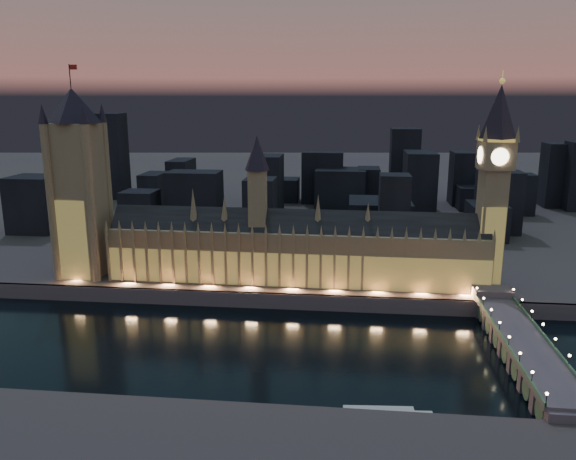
# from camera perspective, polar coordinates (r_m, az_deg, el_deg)

# --- Properties ---
(ground_plane) EXTENTS (2000.00, 2000.00, 0.00)m
(ground_plane) POSITION_cam_1_polar(r_m,az_deg,el_deg) (252.18, -2.52, -11.32)
(ground_plane) COLOR black
(ground_plane) RESTS_ON ground
(north_bank) EXTENTS (2000.00, 960.00, 8.00)m
(north_bank) POSITION_cam_1_polar(r_m,az_deg,el_deg) (754.02, 3.44, 5.65)
(north_bank) COLOR #443344
(north_bank) RESTS_ON ground
(embankment_wall) EXTENTS (2000.00, 2.50, 8.00)m
(embankment_wall) POSITION_cam_1_polar(r_m,az_deg,el_deg) (288.11, -1.30, -7.21)
(embankment_wall) COLOR #574E57
(embankment_wall) RESTS_ON ground
(palace_of_westminster) EXTENTS (202.00, 23.51, 78.00)m
(palace_of_westminster) POSITION_cam_1_polar(r_m,az_deg,el_deg) (300.05, 0.55, -1.87)
(palace_of_westminster) COLOR #947559
(palace_of_westminster) RESTS_ON north_bank
(victoria_tower) EXTENTS (31.68, 31.68, 113.81)m
(victoria_tower) POSITION_cam_1_polar(r_m,az_deg,el_deg) (325.46, -20.52, 5.30)
(victoria_tower) COLOR #947559
(victoria_tower) RESTS_ON north_bank
(elizabeth_tower) EXTENTS (18.00, 18.00, 109.73)m
(elizabeth_tower) POSITION_cam_1_polar(r_m,az_deg,el_deg) (299.45, 20.25, 5.63)
(elizabeth_tower) COLOR #947559
(elizabeth_tower) RESTS_ON north_bank
(westminster_bridge) EXTENTS (18.12, 113.00, 15.90)m
(westminster_bridge) POSITION_cam_1_polar(r_m,az_deg,el_deg) (254.47, 22.48, -10.68)
(westminster_bridge) COLOR #574E57
(westminster_bridge) RESTS_ON ground
(river_boat) EXTENTS (44.91, 13.52, 4.50)m
(river_boat) POSITION_cam_1_polar(r_m,az_deg,el_deg) (198.16, 9.21, -18.40)
(river_boat) COLOR #574E57
(river_boat) RESTS_ON ground
(city_backdrop) EXTENTS (491.74, 215.63, 81.89)m
(city_backdrop) POSITION_cam_1_polar(r_m,az_deg,el_deg) (478.27, 6.33, 4.31)
(city_backdrop) COLOR black
(city_backdrop) RESTS_ON north_bank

